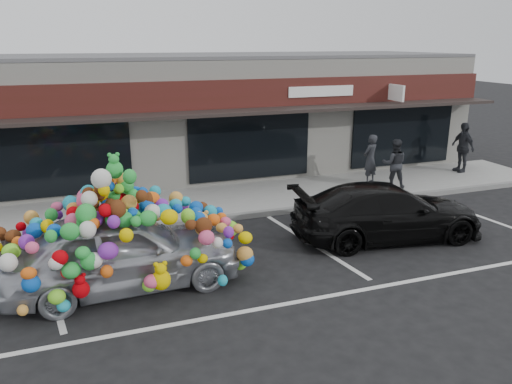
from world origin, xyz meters
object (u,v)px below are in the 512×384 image
object	(u,v)px
black_sedan	(387,212)
pedestrian_b	(394,164)
toy_car	(121,242)
pedestrian_a	(370,159)
pedestrian_c	(462,147)

from	to	relation	value
black_sedan	pedestrian_b	size ratio (longest dim) A/B	2.96
black_sedan	toy_car	bearing A→B (deg)	101.56
toy_car	black_sedan	bearing A→B (deg)	-88.07
pedestrian_a	pedestrian_c	bearing A→B (deg)	160.18
black_sedan	pedestrian_a	distance (m)	4.58
pedestrian_a	pedestrian_b	size ratio (longest dim) A/B	1.03
pedestrian_b	pedestrian_a	bearing A→B (deg)	-32.27
pedestrian_b	pedestrian_c	distance (m)	3.71
pedestrian_a	black_sedan	bearing A→B (deg)	40.03
black_sedan	pedestrian_c	xyz separation A→B (m)	(6.07, 4.35, 0.36)
black_sedan	pedestrian_a	bearing A→B (deg)	-19.22
pedestrian_c	toy_car	bearing A→B (deg)	-68.45
pedestrian_a	toy_car	bearing A→B (deg)	4.79
toy_car	pedestrian_a	bearing A→B (deg)	-64.09
toy_car	black_sedan	world-z (taller)	toy_car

